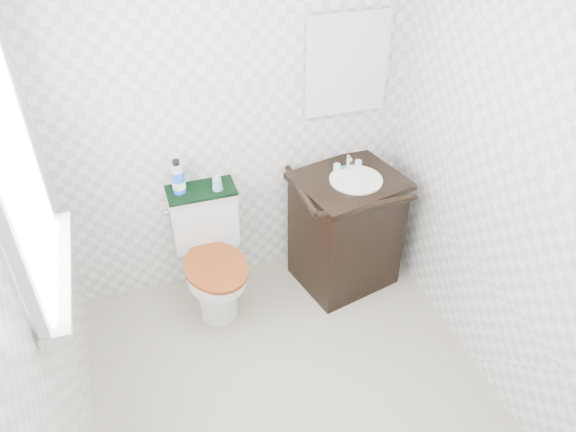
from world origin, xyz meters
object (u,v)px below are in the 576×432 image
toilet (211,259)px  mouthwash_bottle (178,178)px  cup (217,184)px  vanity (346,228)px  trash_bin (320,269)px

toilet → mouthwash_bottle: bearing=133.6°
toilet → cup: 0.52m
vanity → trash_bin: bearing=-172.9°
vanity → toilet: bearing=175.9°
vanity → cup: vanity is taller
vanity → cup: (-0.80, 0.15, 0.42)m
toilet → trash_bin: size_ratio=2.89×
cup → toilet: bearing=-137.5°
toilet → mouthwash_bottle: mouthwash_bottle is taller
vanity → mouthwash_bottle: (-1.03, 0.20, 0.48)m
toilet → vanity: size_ratio=0.86×
toilet → vanity: vanity is taller
mouthwash_bottle → trash_bin: bearing=-14.5°
trash_bin → toilet: bearing=173.1°
cup → vanity: bearing=-10.9°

